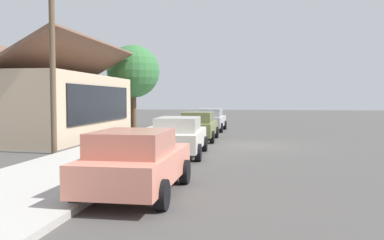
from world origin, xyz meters
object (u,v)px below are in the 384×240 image
(car_silver, at_px, (211,120))
(fire_hydrant_red, at_px, (184,127))
(traffic_light_main, at_px, (49,7))
(shade_tree, at_px, (133,72))
(utility_pole_wooden, at_px, (53,60))
(car_olive, at_px, (199,126))
(car_coral, at_px, (136,162))
(car_ivory, at_px, (179,136))

(car_silver, relative_size, fire_hydrant_red, 6.53)
(car_silver, xyz_separation_m, traffic_light_main, (-23.79, -0.28, 2.68))
(shade_tree, distance_m, utility_pole_wooden, 14.40)
(traffic_light_main, bearing_deg, shade_tree, 14.22)
(car_olive, distance_m, fire_hydrant_red, 3.63)
(car_coral, height_order, car_silver, same)
(car_olive, xyz_separation_m, traffic_light_main, (-17.26, -0.30, 2.68))
(car_ivory, bearing_deg, utility_pole_wooden, 90.17)
(car_ivory, xyz_separation_m, traffic_light_main, (-11.26, -0.33, 2.68))
(traffic_light_main, distance_m, fire_hydrant_red, 20.89)
(car_olive, height_order, fire_hydrant_red, car_olive)
(utility_pole_wooden, bearing_deg, car_silver, -22.95)
(car_ivory, distance_m, shade_tree, 15.86)
(car_coral, relative_size, car_silver, 0.94)
(car_coral, distance_m, car_silver, 19.20)
(car_ivory, relative_size, car_olive, 1.01)
(fire_hydrant_red, bearing_deg, traffic_light_main, -175.40)
(car_coral, bearing_deg, traffic_light_main, -176.50)
(car_olive, bearing_deg, car_ivory, 179.45)
(car_ivory, distance_m, car_silver, 12.53)
(traffic_light_main, height_order, fire_hydrant_red, traffic_light_main)
(car_silver, xyz_separation_m, shade_tree, (1.67, 6.17, 3.56))
(car_ivory, height_order, car_silver, same)
(car_coral, xyz_separation_m, car_silver, (19.20, 0.07, 0.00))
(car_olive, distance_m, car_silver, 6.53)
(car_ivory, relative_size, fire_hydrant_red, 6.60)
(car_ivory, distance_m, fire_hydrant_red, 9.45)
(car_ivory, bearing_deg, fire_hydrant_red, 6.43)
(car_ivory, bearing_deg, car_coral, 179.35)
(car_ivory, xyz_separation_m, shade_tree, (14.19, 6.12, 3.56))
(car_ivory, xyz_separation_m, car_olive, (6.00, -0.02, -0.00))
(car_silver, distance_m, utility_pole_wooden, 14.14)
(car_silver, bearing_deg, car_ivory, -178.72)
(fire_hydrant_red, bearing_deg, shade_tree, 44.68)
(car_coral, height_order, shade_tree, shade_tree)
(car_coral, relative_size, traffic_light_main, 0.84)
(car_olive, height_order, shade_tree, shade_tree)
(shade_tree, xyz_separation_m, traffic_light_main, (-25.45, -6.45, -0.88))
(car_ivory, relative_size, utility_pole_wooden, 0.62)
(traffic_light_main, bearing_deg, fire_hydrant_red, 4.60)
(car_ivory, xyz_separation_m, fire_hydrant_red, (9.35, 1.33, -0.32))
(shade_tree, height_order, fire_hydrant_red, shade_tree)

